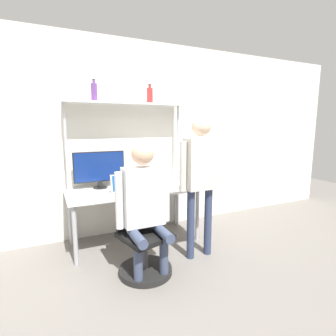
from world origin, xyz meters
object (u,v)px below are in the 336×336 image
object	(u,v)px
bottle_red	(150,95)
bottle_purple	(94,92)
person_seated	(145,199)
laptop	(125,188)
office_chair	(143,248)
person_standing	(201,169)
cell_phone	(145,191)
monitor	(100,168)

from	to	relation	value
bottle_red	bottle_purple	bearing A→B (deg)	180.00
person_seated	bottle_red	size ratio (longest dim) A/B	5.38
laptop	office_chair	bearing A→B (deg)	-89.76
bottle_red	person_standing	bearing A→B (deg)	-76.34
laptop	bottle_purple	xyz separation A→B (m)	(-0.25, 0.40, 1.17)
office_chair	bottle_red	bearing A→B (deg)	64.24
laptop	person_seated	bearing A→B (deg)	-88.84
laptop	person_standing	distance (m)	0.95
laptop	cell_phone	size ratio (longest dim) A/B	2.27
monitor	laptop	world-z (taller)	monitor
monitor	office_chair	world-z (taller)	monitor
monitor	person_standing	world-z (taller)	person_standing
office_chair	bottle_purple	xyz separation A→B (m)	(-0.26, 1.01, 1.69)
cell_phone	person_seated	world-z (taller)	person_seated
laptop	person_standing	world-z (taller)	person_standing
monitor	bottle_red	bearing A→B (deg)	1.65
laptop	cell_phone	distance (m)	0.25
bottle_red	bottle_purple	xyz separation A→B (m)	(-0.74, 0.00, 0.01)
monitor	bottle_purple	size ratio (longest dim) A/B	2.43
person_standing	bottle_purple	world-z (taller)	bottle_purple
bottle_purple	bottle_red	bearing A→B (deg)	-0.00
cell_phone	person_standing	distance (m)	0.78
monitor	bottle_red	distance (m)	1.20
monitor	person_seated	size ratio (longest dim) A/B	0.48
monitor	bottle_purple	bearing A→B (deg)	134.62
person_seated	cell_phone	bearing A→B (deg)	69.80
monitor	cell_phone	size ratio (longest dim) A/B	4.39
person_seated	bottle_red	xyz separation A→B (m)	(0.48, 1.05, 1.14)
laptop	person_standing	xyz separation A→B (m)	(0.72, -0.56, 0.26)
cell_phone	office_chair	world-z (taller)	office_chair
office_chair	monitor	bearing A→B (deg)	103.44
person_seated	person_standing	world-z (taller)	person_standing
cell_phone	bottle_purple	distance (m)	1.39
bottle_red	monitor	bearing A→B (deg)	-178.35
laptop	bottle_red	size ratio (longest dim) A/B	1.33
cell_phone	person_standing	xyz separation A→B (m)	(0.48, -0.53, 0.32)
monitor	person_standing	bearing A→B (deg)	-44.53
cell_phone	monitor	bearing A→B (deg)	138.67
laptop	bottle_red	bearing A→B (deg)	39.45
monitor	bottle_red	size ratio (longest dim) A/B	2.57
cell_phone	person_standing	size ratio (longest dim) A/B	0.09
person_standing	bottle_purple	bearing A→B (deg)	135.45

